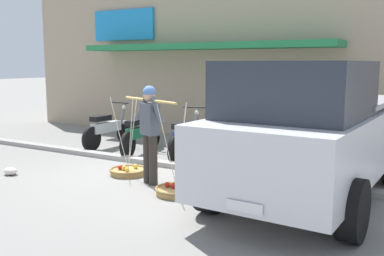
{
  "coord_description": "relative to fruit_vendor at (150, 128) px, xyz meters",
  "views": [
    {
      "loc": [
        4.81,
        -6.5,
        2.08
      ],
      "look_at": [
        0.61,
        0.6,
        0.85
      ],
      "focal_mm": 41.16,
      "sensor_mm": 36.0,
      "label": 1
    }
  ],
  "objects": [
    {
      "name": "sidewalk_curb",
      "position": [
        -0.43,
        1.2,
        -0.93
      ],
      "size": [
        20.0,
        0.24,
        0.1
      ],
      "primitive_type": "cube",
      "color": "gray",
      "rests_on": "ground"
    },
    {
      "name": "fruit_basket_left_side",
      "position": [
        -0.73,
        0.3,
        -0.9
      ],
      "size": [
        0.7,
        0.7,
        1.45
      ],
      "color": "#B2894C",
      "rests_on": "ground"
    },
    {
      "name": "plastic_litter_bag",
      "position": [
        -2.61,
        -0.84,
        -0.91
      ],
      "size": [
        0.28,
        0.22,
        0.14
      ],
      "primitive_type": "ellipsoid",
      "color": "silver",
      "rests_on": "ground"
    },
    {
      "name": "wooden_crate",
      "position": [
        1.63,
        2.95,
        -0.82
      ],
      "size": [
        0.44,
        0.36,
        0.32
      ],
      "primitive_type": "cube",
      "color": "olive",
      "rests_on": "ground"
    },
    {
      "name": "motorcycle_nearest_shop",
      "position": [
        -2.87,
        2.19,
        -0.52
      ],
      "size": [
        0.54,
        1.82,
        1.09
      ],
      "color": "black",
      "rests_on": "ground"
    },
    {
      "name": "fruit_vendor",
      "position": [
        0.0,
        0.0,
        0.0
      ],
      "size": [
        1.48,
        0.64,
        1.7
      ],
      "color": "#2D2823",
      "rests_on": "ground"
    },
    {
      "name": "fruit_basket_right_side",
      "position": [
        0.73,
        -0.3,
        -0.9
      ],
      "size": [
        0.7,
        0.7,
        1.45
      ],
      "color": "#B2894C",
      "rests_on": "ground"
    },
    {
      "name": "storefront_building",
      "position": [
        -1.36,
        7.14,
        1.12
      ],
      "size": [
        13.0,
        6.0,
        4.2
      ],
      "color": "tan",
      "rests_on": "ground"
    },
    {
      "name": "motorcycle_third_in_row",
      "position": [
        -0.59,
        2.16,
        -0.52
      ],
      "size": [
        0.54,
        1.81,
        1.09
      ],
      "color": "black",
      "rests_on": "ground"
    },
    {
      "name": "parked_truck",
      "position": [
        2.6,
        0.53,
        0.05
      ],
      "size": [
        2.31,
        4.77,
        2.1
      ],
      "color": "silver",
      "rests_on": "ground"
    },
    {
      "name": "ground_plane",
      "position": [
        -0.43,
        0.5,
        -0.98
      ],
      "size": [
        90.0,
        90.0,
        0.0
      ],
      "primitive_type": "plane",
      "color": "gray"
    },
    {
      "name": "motorcycle_second_in_row",
      "position": [
        -1.74,
        2.01,
        -0.52
      ],
      "size": [
        0.54,
        1.81,
        1.09
      ],
      "color": "black",
      "rests_on": "ground"
    },
    {
      "name": "motorcycle_end_of_row",
      "position": [
        0.88,
        2.2,
        -0.52
      ],
      "size": [
        0.55,
        1.81,
        1.09
      ],
      "color": "black",
      "rests_on": "ground"
    }
  ]
}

